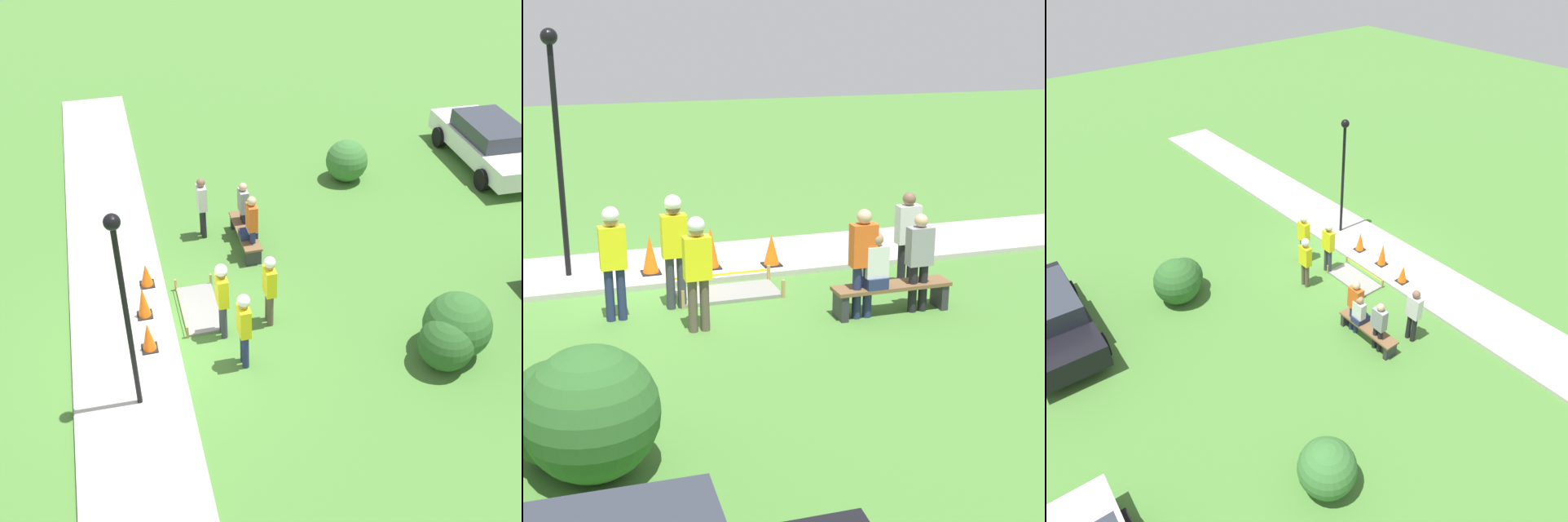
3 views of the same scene
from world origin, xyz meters
TOP-DOWN VIEW (x-y plane):
  - ground_plane at (0.00, 0.00)m, footprint 60.00×60.00m
  - sidewalk at (0.00, -1.10)m, footprint 28.00×2.21m
  - wet_concrete_patch at (-0.99, 0.65)m, footprint 1.75×0.89m
  - traffic_cone_near_patch at (-2.09, -0.41)m, footprint 0.34×0.34m
  - traffic_cone_far_patch at (-0.99, -0.59)m, footprint 0.34×0.34m
  - traffic_cone_sidewalk_edge at (0.11, -0.61)m, footprint 0.34×0.34m
  - park_bench at (-3.25, 2.26)m, footprint 1.91×0.44m
  - person_seated_on_bench at (-2.93, 2.31)m, footprint 0.36×0.44m
  - worker_supervisor at (0.93, 1.24)m, footprint 0.40×0.26m
  - worker_assistant at (-0.05, 1.01)m, footprint 0.40×0.27m
  - worker_trainee at (-0.20, 2.07)m, footprint 0.40×0.25m
  - bystander_in_orange_shirt at (-2.72, 2.31)m, footprint 0.40×0.23m
  - bystander_in_gray_shirt at (-3.98, 1.30)m, footprint 0.40×0.22m
  - bystander_in_white_shirt at (-3.68, 2.32)m, footprint 0.40×0.22m
  - lamppost_near at (1.51, -0.96)m, footprint 0.28×0.28m
  - parked_car_black at (2.24, 9.12)m, footprint 4.71×2.14m
  - shrub_rounded_near at (-5.90, 6.01)m, footprint 1.25×1.25m
  - shrub_rounded_mid at (1.96, 5.18)m, footprint 1.13×1.13m
  - shrub_rounded_far at (1.65, 5.57)m, footprint 1.41×1.41m

SIDE VIEW (x-z plane):
  - ground_plane at x=0.00m, z-range 0.00..0.00m
  - wet_concrete_patch at x=-0.99m, z-range -0.12..0.19m
  - sidewalk at x=0.00m, z-range 0.00..0.10m
  - park_bench at x=-3.25m, z-range 0.10..0.58m
  - traffic_cone_near_patch at x=-2.09m, z-range 0.10..0.69m
  - traffic_cone_sidewalk_edge at x=0.11m, z-range 0.10..0.79m
  - traffic_cone_far_patch at x=-0.99m, z-range 0.10..0.87m
  - shrub_rounded_mid at x=1.96m, z-range 0.00..1.13m
  - shrub_rounded_near at x=-5.90m, z-range 0.00..1.25m
  - shrub_rounded_far at x=1.65m, z-range 0.00..1.41m
  - parked_car_black at x=2.24m, z-range 0.03..1.60m
  - person_seated_on_bench at x=-2.93m, z-range 0.38..1.27m
  - bystander_in_white_shirt at x=-3.68m, z-range 0.10..1.69m
  - bystander_in_gray_shirt at x=-3.98m, z-range 0.11..1.81m
  - bystander_in_orange_shirt at x=-2.72m, z-range 0.12..1.85m
  - worker_trainee at x=-0.20m, z-range 0.17..1.93m
  - worker_supervisor at x=0.93m, z-range 0.18..1.98m
  - worker_assistant at x=-0.05m, z-range 0.19..2.06m
  - lamppost_near at x=1.51m, z-range 0.72..4.95m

